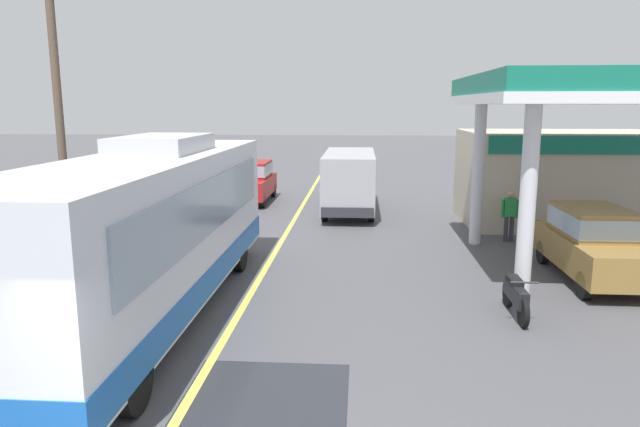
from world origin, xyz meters
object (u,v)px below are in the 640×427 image
at_px(coach_bus_main, 150,234).
at_px(car_at_pump, 594,240).
at_px(pedestrian_near_pump, 510,213).
at_px(car_trailing_behind_bus, 252,180).
at_px(minibus_opposing_lane, 349,176).
at_px(motorcycle_parked_forecourt, 516,295).

distance_m(coach_bus_main, car_at_pump, 10.66).
xyz_separation_m(pedestrian_near_pump, car_trailing_behind_bus, (-9.73, 7.06, 0.08)).
relative_size(minibus_opposing_lane, car_trailing_behind_bus, 1.46).
xyz_separation_m(coach_bus_main, motorcycle_parked_forecourt, (7.56, 0.41, -1.28)).
bearing_deg(minibus_opposing_lane, coach_bus_main, -107.76).
distance_m(coach_bus_main, pedestrian_near_pump, 11.63).
height_order(minibus_opposing_lane, motorcycle_parked_forecourt, minibus_opposing_lane).
bearing_deg(car_trailing_behind_bus, car_at_pump, -45.83).
bearing_deg(coach_bus_main, motorcycle_parked_forecourt, 3.11).
height_order(motorcycle_parked_forecourt, car_trailing_behind_bus, car_trailing_behind_bus).
relative_size(coach_bus_main, car_trailing_behind_bus, 2.63).
xyz_separation_m(coach_bus_main, car_trailing_behind_bus, (-0.62, 14.26, -0.71)).
relative_size(motorcycle_parked_forecourt, car_trailing_behind_bus, 0.43).
bearing_deg(minibus_opposing_lane, pedestrian_near_pump, -42.56).
height_order(car_at_pump, minibus_opposing_lane, minibus_opposing_lane).
bearing_deg(motorcycle_parked_forecourt, coach_bus_main, -176.89).
relative_size(car_at_pump, car_trailing_behind_bus, 1.00).
distance_m(motorcycle_parked_forecourt, pedestrian_near_pump, 6.97).
bearing_deg(motorcycle_parked_forecourt, car_at_pump, 46.78).
bearing_deg(car_at_pump, pedestrian_near_pump, 104.56).
distance_m(coach_bus_main, car_trailing_behind_bus, 14.29).
distance_m(car_at_pump, motorcycle_parked_forecourt, 3.83).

